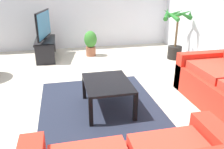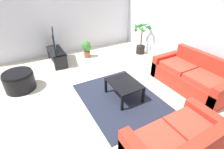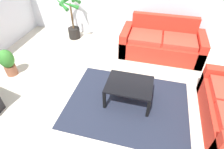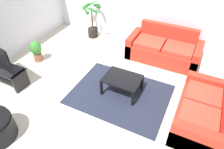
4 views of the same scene
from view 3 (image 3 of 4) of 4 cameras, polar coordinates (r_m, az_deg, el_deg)
ground_plane at (r=3.30m, az=-5.64°, el=-12.75°), size 6.60×6.60×0.00m
couch_main at (r=4.74m, az=15.08°, el=9.22°), size 1.95×0.90×0.90m
coffee_table at (r=3.29m, az=5.42°, el=-3.62°), size 0.82×0.63×0.42m
area_rug at (r=3.47m, az=4.76°, el=-8.99°), size 2.20×1.70×0.01m
potted_palm at (r=5.36m, az=-12.25°, el=16.46°), size 0.74×0.77×1.18m
potted_plant_small at (r=4.48m, az=-29.77°, el=3.52°), size 0.31×0.31×0.62m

